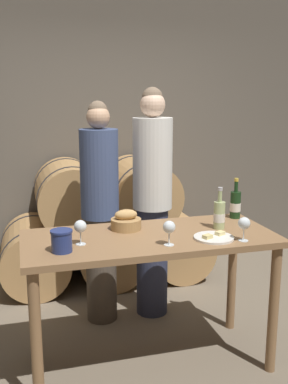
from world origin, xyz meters
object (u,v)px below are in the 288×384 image
Objects in this scene: bread_basket at (126,222)px; wine_glass_far_left at (80,227)px; person_left at (100,211)px; wine_bottle_red at (235,204)px; tasting_table at (150,255)px; cheese_plate at (214,237)px; wine_glass_center at (244,224)px; blue_crock at (62,240)px; wine_glass_left at (169,228)px; person_right at (152,201)px; wine_bottle_white at (219,215)px.

wine_glass_far_left reaches higher than bread_basket.
person_left is 0.80m from wine_glass_far_left.
tasting_table is at bearing -161.72° from wine_bottle_red.
wine_glass_center is (0.16, -0.09, 0.10)m from cheese_plate.
blue_crock is 0.63× the size of bread_basket.
blue_crock is at bearing -143.91° from bread_basket.
tasting_table is 10.66× the size of wine_glass_left.
person_right reaches higher than person_left.
blue_crock is (-1.04, -0.18, -0.02)m from wine_bottle_white.
tasting_table is at bearing 154.60° from cheese_plate.
wine_glass_center is at bearing -29.00° from cheese_plate.
wine_glass_far_left is (-0.33, -0.23, 0.06)m from bread_basket.
wine_glass_far_left is (0.12, 0.10, 0.04)m from blue_crock.
wine_bottle_white is at bearing 57.31° from cheese_plate.
person_left is 13.57× the size of blue_crock.
person_left is (-0.19, 0.70, 0.12)m from tasting_table.
cheese_plate is (0.47, -0.34, -0.04)m from bread_basket.
cheese_plate is at bearing -8.00° from wine_glass_far_left.
bread_basket is at bearing 123.52° from tasting_table.
blue_crock is 0.62m from wine_glass_left.
person_left reaches higher than cheese_plate.
bread_basket reaches higher than cheese_plate.
wine_glass_left is (-0.65, -0.44, 0.01)m from wine_bottle_red.
wine_glass_left is at bearing -145.71° from wine_bottle_red.
wine_bottle_white is at bearing -45.10° from person_left.
blue_crock is (-1.26, -0.39, -0.03)m from wine_bottle_red.
wine_bottle_red is at bearing 43.39° from wine_bottle_white.
person_right is (0.22, 0.70, 0.18)m from tasting_table.
cheese_plate is (-0.35, -0.40, -0.09)m from wine_bottle_red.
person_right is 1.01m from wine_glass_far_left.
wine_glass_far_left is at bearing -175.06° from wine_bottle_white.
wine_glass_left reaches higher than cheese_plate.
wine_glass_left is (0.25, -0.91, 0.11)m from person_left.
person_right is 7.37× the size of cheese_plate.
bread_basket is at bearing 165.93° from wine_bottle_white.
bread_basket is at bearing -122.68° from person_right.
tasting_table is 12.51× the size of blue_crock.
cheese_plate is 0.20m from wine_glass_center.
cheese_plate is 0.81m from wine_glass_far_left.
wine_glass_center is (0.51, -0.26, 0.23)m from tasting_table.
person_right is 0.93m from wine_glass_left.
person_right is at bearing 0.01° from person_left.
wine_glass_center is (0.96, -0.20, 0.00)m from wine_glass_far_left.
person_right is 12.22× the size of wine_glass_far_left.
wine_glass_left is at bearing -17.09° from wine_glass_far_left.
wine_bottle_white is 1.87× the size of wine_glass_left.
blue_crock is 0.51× the size of cheese_plate.
blue_crock is 0.55m from bread_basket.
blue_crock is at bearing -132.64° from person_right.
wine_glass_left is at bearing -172.44° from cheese_plate.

